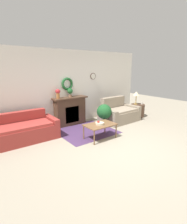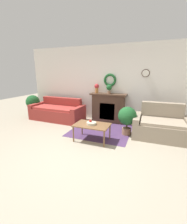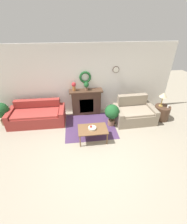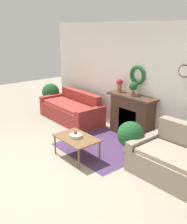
{
  "view_description": "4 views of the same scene",
  "coord_description": "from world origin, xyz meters",
  "px_view_note": "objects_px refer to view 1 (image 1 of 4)",
  "views": [
    {
      "loc": [
        -3.14,
        -2.88,
        2.1
      ],
      "look_at": [
        0.07,
        1.36,
        0.72
      ],
      "focal_mm": 28.0,
      "sensor_mm": 36.0,
      "label": 1
    },
    {
      "loc": [
        1.37,
        -2.5,
        1.76
      ],
      "look_at": [
        -0.17,
        1.41,
        0.65
      ],
      "focal_mm": 24.0,
      "sensor_mm": 36.0,
      "label": 2
    },
    {
      "loc": [
        -0.48,
        -2.76,
        3.34
      ],
      "look_at": [
        0.09,
        1.59,
        0.65
      ],
      "focal_mm": 24.0,
      "sensor_mm": 36.0,
      "label": 3
    },
    {
      "loc": [
        3.94,
        -1.93,
        2.57
      ],
      "look_at": [
        -0.04,
        1.39,
        0.88
      ],
      "focal_mm": 42.0,
      "sensor_mm": 36.0,
      "label": 4
    }
  ],
  "objects_px": {
    "table_lamp": "(136,94)",
    "potted_plant_floor_by_loveseat": "(104,113)",
    "fruit_bowl": "(100,123)",
    "loveseat_right": "(119,113)",
    "mug": "(142,103)",
    "fireplace": "(70,111)",
    "vase_on_mantel_left": "(58,93)",
    "coffee_table": "(100,126)",
    "side_table_by_loveseat": "(138,110)",
    "potted_plant_on_mantel": "(70,92)",
    "couch_left": "(21,131)"
  },
  "relations": [
    {
      "from": "fireplace",
      "to": "mug",
      "type": "height_order",
      "value": "fireplace"
    },
    {
      "from": "fireplace",
      "to": "coffee_table",
      "type": "bearing_deg",
      "value": -88.31
    },
    {
      "from": "potted_plant_on_mantel",
      "to": "vase_on_mantel_left",
      "type": "bearing_deg",
      "value": 177.57
    },
    {
      "from": "table_lamp",
      "to": "potted_plant_on_mantel",
      "type": "xyz_separation_m",
      "value": [
        -2.77,
        0.73,
        0.25
      ]
    },
    {
      "from": "fireplace",
      "to": "table_lamp",
      "type": "height_order",
      "value": "table_lamp"
    },
    {
      "from": "table_lamp",
      "to": "mug",
      "type": "height_order",
      "value": "table_lamp"
    },
    {
      "from": "potted_plant_floor_by_loveseat",
      "to": "table_lamp",
      "type": "bearing_deg",
      "value": 6.02
    },
    {
      "from": "coffee_table",
      "to": "side_table_by_loveseat",
      "type": "distance_m",
      "value": 2.96
    },
    {
      "from": "couch_left",
      "to": "coffee_table",
      "type": "relative_size",
      "value": 2.22
    },
    {
      "from": "side_table_by_loveseat",
      "to": "loveseat_right",
      "type": "bearing_deg",
      "value": 177.73
    },
    {
      "from": "coffee_table",
      "to": "table_lamp",
      "type": "xyz_separation_m",
      "value": [
        2.74,
        0.94,
        0.58
      ]
    },
    {
      "from": "coffee_table",
      "to": "side_table_by_loveseat",
      "type": "bearing_deg",
      "value": 17.45
    },
    {
      "from": "couch_left",
      "to": "table_lamp",
      "type": "relative_size",
      "value": 3.7
    },
    {
      "from": "loveseat_right",
      "to": "mug",
      "type": "distance_m",
      "value": 1.28
    },
    {
      "from": "fireplace",
      "to": "fruit_bowl",
      "type": "height_order",
      "value": "fireplace"
    },
    {
      "from": "couch_left",
      "to": "potted_plant_floor_by_loveseat",
      "type": "height_order",
      "value": "potted_plant_floor_by_loveseat"
    },
    {
      "from": "fruit_bowl",
      "to": "couch_left",
      "type": "bearing_deg",
      "value": 146.92
    },
    {
      "from": "loveseat_right",
      "to": "mug",
      "type": "xyz_separation_m",
      "value": [
        1.24,
        -0.15,
        0.28
      ]
    },
    {
      "from": "coffee_table",
      "to": "potted_plant_floor_by_loveseat",
      "type": "xyz_separation_m",
      "value": [
        0.79,
        0.74,
        0.12
      ]
    },
    {
      "from": "fireplace",
      "to": "vase_on_mantel_left",
      "type": "distance_m",
      "value": 0.83
    },
    {
      "from": "loveseat_right",
      "to": "potted_plant_floor_by_loveseat",
      "type": "distance_m",
      "value": 0.96
    },
    {
      "from": "vase_on_mantel_left",
      "to": "potted_plant_on_mantel",
      "type": "relative_size",
      "value": 1.04
    },
    {
      "from": "side_table_by_loveseat",
      "to": "table_lamp",
      "type": "bearing_deg",
      "value": 141.34
    },
    {
      "from": "fireplace",
      "to": "vase_on_mantel_left",
      "type": "xyz_separation_m",
      "value": [
        -0.45,
        0.01,
        0.7
      ]
    },
    {
      "from": "couch_left",
      "to": "mug",
      "type": "bearing_deg",
      "value": -4.51
    },
    {
      "from": "fireplace",
      "to": "vase_on_mantel_left",
      "type": "relative_size",
      "value": 3.94
    },
    {
      "from": "side_table_by_loveseat",
      "to": "potted_plant_floor_by_loveseat",
      "type": "xyz_separation_m",
      "value": [
        -2.03,
        -0.15,
        0.25
      ]
    },
    {
      "from": "vase_on_mantel_left",
      "to": "potted_plant_floor_by_loveseat",
      "type": "distance_m",
      "value": 1.75
    },
    {
      "from": "fruit_bowl",
      "to": "potted_plant_on_mantel",
      "type": "height_order",
      "value": "potted_plant_on_mantel"
    },
    {
      "from": "loveseat_right",
      "to": "side_table_by_loveseat",
      "type": "distance_m",
      "value": 1.11
    },
    {
      "from": "couch_left",
      "to": "mug",
      "type": "relative_size",
      "value": 20.65
    },
    {
      "from": "mug",
      "to": "fireplace",
      "type": "bearing_deg",
      "value": 163.18
    },
    {
      "from": "coffee_table",
      "to": "potted_plant_floor_by_loveseat",
      "type": "relative_size",
      "value": 1.11
    },
    {
      "from": "fireplace",
      "to": "loveseat_right",
      "type": "height_order",
      "value": "fireplace"
    },
    {
      "from": "couch_left",
      "to": "table_lamp",
      "type": "distance_m",
      "value": 4.73
    },
    {
      "from": "fruit_bowl",
      "to": "mug",
      "type": "bearing_deg",
      "value": 14.77
    },
    {
      "from": "fruit_bowl",
      "to": "table_lamp",
      "type": "distance_m",
      "value": 2.96
    },
    {
      "from": "fireplace",
      "to": "loveseat_right",
      "type": "bearing_deg",
      "value": -23.38
    },
    {
      "from": "coffee_table",
      "to": "potted_plant_floor_by_loveseat",
      "type": "distance_m",
      "value": 1.09
    },
    {
      "from": "fruit_bowl",
      "to": "coffee_table",
      "type": "bearing_deg",
      "value": -1.45
    },
    {
      "from": "loveseat_right",
      "to": "coffee_table",
      "type": "xyz_separation_m",
      "value": [
        -1.71,
        -0.93,
        0.09
      ]
    },
    {
      "from": "fruit_bowl",
      "to": "side_table_by_loveseat",
      "type": "xyz_separation_m",
      "value": [
        2.84,
        0.89,
        -0.21
      ]
    },
    {
      "from": "fireplace",
      "to": "couch_left",
      "type": "xyz_separation_m",
      "value": [
        -1.88,
        -0.45,
        -0.23
      ]
    },
    {
      "from": "vase_on_mantel_left",
      "to": "potted_plant_on_mantel",
      "type": "bearing_deg",
      "value": -2.43
    },
    {
      "from": "fireplace",
      "to": "coffee_table",
      "type": "xyz_separation_m",
      "value": [
        0.05,
        -1.69,
        -0.12
      ]
    },
    {
      "from": "loveseat_right",
      "to": "couch_left",
      "type": "bearing_deg",
      "value": 173.7
    },
    {
      "from": "table_lamp",
      "to": "potted_plant_floor_by_loveseat",
      "type": "xyz_separation_m",
      "value": [
        -1.96,
        -0.21,
        -0.46
      ]
    },
    {
      "from": "mug",
      "to": "potted_plant_floor_by_loveseat",
      "type": "xyz_separation_m",
      "value": [
        -2.16,
        -0.05,
        -0.07
      ]
    },
    {
      "from": "mug",
      "to": "table_lamp",
      "type": "bearing_deg",
      "value": 141.84
    },
    {
      "from": "potted_plant_on_mantel",
      "to": "table_lamp",
      "type": "bearing_deg",
      "value": -14.77
    }
  ]
}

